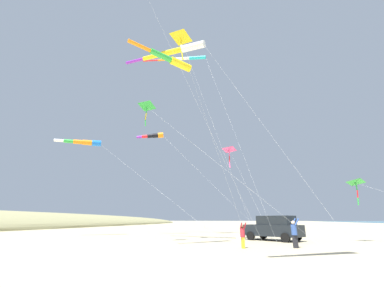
% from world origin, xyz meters
% --- Properties ---
extents(parked_car, '(4.62, 3.86, 1.85)m').
position_xyz_m(parked_car, '(5.61, -5.96, 0.95)').
color(parked_car, black).
rests_on(parked_car, ground_plane).
extents(cooler_box, '(0.62, 0.42, 0.42)m').
position_xyz_m(cooler_box, '(8.24, -5.73, 0.21)').
color(cooler_box, white).
rests_on(cooler_box, ground_plane).
extents(person_child_green_jacket, '(0.59, 0.54, 1.64)m').
position_xyz_m(person_child_green_jacket, '(4.77, -0.83, 0.90)').
color(person_child_green_jacket, '#232328').
rests_on(person_child_green_jacket, ground_plane).
extents(person_bystander_far, '(0.46, 0.50, 1.41)m').
position_xyz_m(person_bystander_far, '(7.68, 0.07, 0.77)').
color(person_bystander_far, gold).
rests_on(person_bystander_far, ground_plane).
extents(kite_delta_blue_topmost, '(3.71, 1.34, 7.74)m').
position_xyz_m(kite_delta_blue_topmost, '(8.78, -5.65, 7.45)').
color(kite_delta_blue_topmost, '#EF4C93').
rests_on(kite_delta_blue_topmost, ground_plane).
extents(kite_delta_long_streamer_left, '(11.75, 1.63, 10.16)m').
position_xyz_m(kite_delta_long_streamer_left, '(14.33, -0.29, 9.78)').
color(kite_delta_long_streamer_left, green).
rests_on(kite_delta_long_streamer_left, ground_plane).
extents(kite_windsock_orange_high_right, '(17.14, 3.93, 9.67)m').
position_xyz_m(kite_windsock_orange_high_right, '(23.77, -5.52, 9.31)').
color(kite_windsock_orange_high_right, blue).
rests_on(kite_windsock_orange_high_right, ground_plane).
extents(kite_windsock_magenta_far_left, '(13.37, 2.63, 11.17)m').
position_xyz_m(kite_windsock_magenta_far_left, '(17.58, -9.11, 10.71)').
color(kite_windsock_magenta_far_left, orange).
rests_on(kite_windsock_magenta_far_left, ground_plane).
extents(kite_windsock_checkered_midright, '(13.55, 4.60, 20.48)m').
position_xyz_m(kite_windsock_checkered_midright, '(14.04, -8.47, 19.95)').
color(kite_windsock_checkered_midright, '#1EB7C6').
rests_on(kite_windsock_checkered_midright, ground_plane).
extents(kite_delta_long_streamer_right, '(7.91, 2.24, 21.83)m').
position_xyz_m(kite_delta_long_streamer_right, '(13.73, -6.54, 21.17)').
color(kite_delta_long_streamer_right, yellow).
rests_on(kite_delta_long_streamer_right, ground_plane).
extents(kite_delta_striped_overhead, '(6.60, 7.39, 4.58)m').
position_xyz_m(kite_delta_striped_overhead, '(-0.66, -5.89, 4.26)').
color(kite_delta_striped_overhead, green).
rests_on(kite_delta_striped_overhead, ground_plane).
extents(kite_windsock_teal_far_right, '(15.83, 1.91, 15.70)m').
position_xyz_m(kite_windsock_teal_far_right, '(12.59, -1.14, 15.15)').
color(kite_windsock_teal_far_right, white).
rests_on(kite_windsock_teal_far_right, ground_plane).
extents(kite_windsock_green_low_center, '(6.20, 8.86, 12.31)m').
position_xyz_m(kite_windsock_green_low_center, '(11.74, 1.92, 11.97)').
color(kite_windsock_green_low_center, yellow).
rests_on(kite_windsock_green_low_center, ground_plane).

